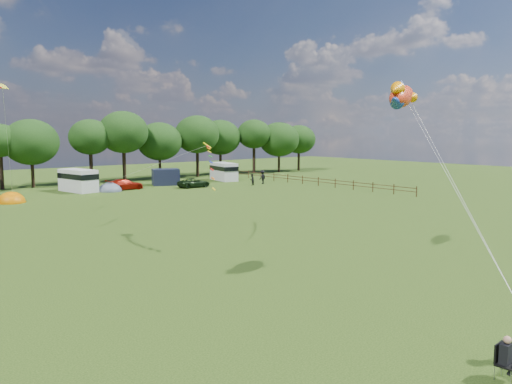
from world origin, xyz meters
TOP-DOWN VIEW (x-y plane):
  - ground_plane at (0.00, 0.00)m, footprint 180.00×180.00m
  - tree_line at (5.30, 54.99)m, footprint 102.98×10.98m
  - fence at (32.00, 34.50)m, footprint 0.12×33.12m
  - car_c at (9.83, 45.48)m, footprint 4.63×2.16m
  - car_d at (18.02, 42.19)m, footprint 4.49×2.16m
  - campervan_c at (4.65, 47.49)m, footprint 3.29×5.89m
  - campervan_d at (26.69, 47.39)m, footprint 3.33×5.77m
  - tent_orange at (-4.25, 42.46)m, footprint 2.85×3.12m
  - tent_greyblue at (7.78, 45.33)m, footprint 2.91×3.19m
  - awning_navy at (16.70, 47.31)m, footprint 4.36×4.00m
  - camp_chair at (-2.99, -7.03)m, footprint 0.59×0.59m
  - fish_kite at (5.78, 2.81)m, footprint 3.47×2.10m
  - streamer_kite_c at (1.41, 14.51)m, footprint 3.22×5.06m
  - walker_a at (25.44, 39.22)m, footprint 0.86×0.67m
  - walker_b at (27.82, 39.77)m, footprint 1.37×0.89m

SIDE VIEW (x-z plane):
  - ground_plane at x=0.00m, z-range 0.00..0.00m
  - tent_orange at x=-4.25m, z-range -1.09..1.13m
  - tent_greyblue at x=7.78m, z-range -1.06..1.10m
  - car_d at x=18.02m, z-range 0.00..1.20m
  - car_c at x=9.83m, z-range 0.00..1.36m
  - fence at x=32.00m, z-range 0.10..1.30m
  - walker_a at x=25.44m, z-range 0.00..1.55m
  - camp_chair at x=-2.99m, z-range 0.13..1.51m
  - walker_b at x=27.82m, z-range 0.00..1.95m
  - awning_navy at x=16.70m, z-range 0.00..2.21m
  - campervan_d at x=26.69m, z-range 0.10..2.75m
  - campervan_c at x=4.65m, z-range 0.10..2.83m
  - streamer_kite_c at x=1.41m, z-range 4.20..7.04m
  - tree_line at x=5.30m, z-range 1.21..11.48m
  - fish_kite at x=5.78m, z-range 8.33..10.14m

